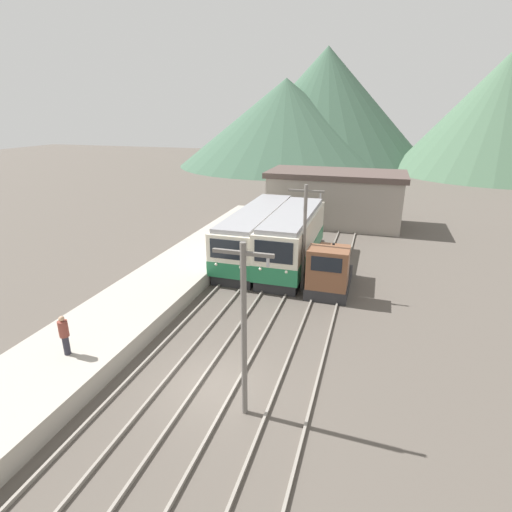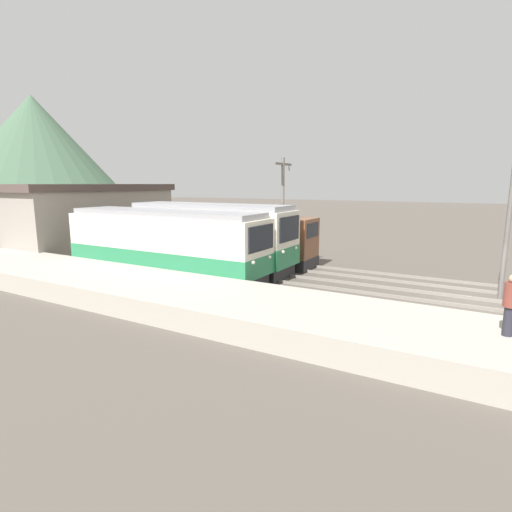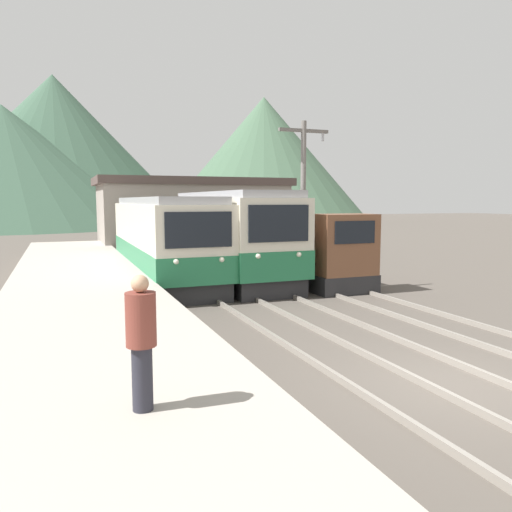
% 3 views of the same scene
% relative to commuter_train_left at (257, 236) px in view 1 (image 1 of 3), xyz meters
% --- Properties ---
extents(ground_plane, '(200.00, 200.00, 0.00)m').
position_rel_commuter_train_left_xyz_m(ground_plane, '(2.60, -14.50, -1.69)').
color(ground_plane, '#564F47').
extents(platform_left, '(4.50, 54.00, 0.88)m').
position_rel_commuter_train_left_xyz_m(platform_left, '(-3.65, -14.50, -1.25)').
color(platform_left, '#ADA599').
rests_on(platform_left, ground).
extents(track_left, '(1.54, 60.00, 0.14)m').
position_rel_commuter_train_left_xyz_m(track_left, '(-0.00, -14.50, -1.62)').
color(track_left, gray).
rests_on(track_left, ground).
extents(track_center, '(1.54, 60.00, 0.14)m').
position_rel_commuter_train_left_xyz_m(track_center, '(2.80, -14.50, -1.62)').
color(track_center, gray).
rests_on(track_center, ground).
extents(track_right, '(1.54, 60.00, 0.14)m').
position_rel_commuter_train_left_xyz_m(track_right, '(5.80, -14.50, -1.62)').
color(track_right, gray).
rests_on(track_right, ground).
extents(commuter_train_left, '(2.84, 11.86, 3.64)m').
position_rel_commuter_train_left_xyz_m(commuter_train_left, '(0.00, 0.00, 0.00)').
color(commuter_train_left, '#28282B').
rests_on(commuter_train_left, ground).
extents(commuter_train_center, '(2.84, 10.30, 3.87)m').
position_rel_commuter_train_left_xyz_m(commuter_train_center, '(2.80, -0.89, 0.10)').
color(commuter_train_center, '#28282B').
rests_on(commuter_train_center, ground).
extents(shunting_locomotive, '(2.40, 4.80, 3.00)m').
position_rel_commuter_train_left_xyz_m(shunting_locomotive, '(5.80, -3.95, -0.49)').
color(shunting_locomotive, '#28282B').
rests_on(shunting_locomotive, ground).
extents(catenary_mast_near, '(2.00, 0.20, 6.42)m').
position_rel_commuter_train_left_xyz_m(catenary_mast_near, '(4.31, -15.57, 1.83)').
color(catenary_mast_near, slate).
rests_on(catenary_mast_near, ground).
extents(catenary_mast_mid, '(2.00, 0.20, 6.42)m').
position_rel_commuter_train_left_xyz_m(catenary_mast_mid, '(4.31, -4.84, 1.83)').
color(catenary_mast_mid, slate).
rests_on(catenary_mast_mid, ground).
extents(person_on_platform, '(0.38, 0.38, 1.72)m').
position_rel_commuter_train_left_xyz_m(person_on_platform, '(-3.33, -15.47, 0.13)').
color(person_on_platform, '#282833').
rests_on(person_on_platform, platform_left).
extents(station_building, '(12.60, 6.30, 4.98)m').
position_rel_commuter_train_left_xyz_m(station_building, '(4.22, 11.50, 0.82)').
color(station_building, gray).
rests_on(station_building, ground).
extents(mountain_backdrop, '(75.91, 51.07, 22.72)m').
position_rel_commuter_train_left_xyz_m(mountain_backdrop, '(1.25, 58.30, 8.33)').
color(mountain_backdrop, '#3D5B47').
rests_on(mountain_backdrop, ground).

